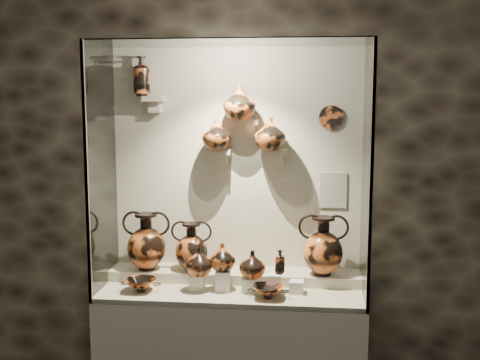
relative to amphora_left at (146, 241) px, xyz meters
name	(u,v)px	position (x,y,z in m)	size (l,w,h in m)	color
wall_back	(237,165)	(0.60, 0.19, 0.51)	(5.00, 0.02, 3.20)	black
plinth	(232,351)	(0.60, -0.13, -0.69)	(1.70, 0.60, 0.80)	beige
front_tier	(232,291)	(0.60, -0.13, -0.28)	(1.68, 0.58, 0.03)	#BCAD92
rear_tier	(235,277)	(0.60, 0.04, -0.24)	(1.70, 0.25, 0.10)	#BCAD92
back_panel	(237,165)	(0.60, 0.18, 0.51)	(1.70, 0.03, 1.60)	beige
glass_front	(225,177)	(0.60, -0.43, 0.51)	(1.70, 0.01, 1.60)	white
glass_left	(102,169)	(-0.25, -0.13, 0.51)	(0.01, 0.60, 1.60)	white
glass_right	(367,173)	(1.44, -0.13, 0.51)	(0.01, 0.60, 1.60)	white
glass_top	(231,42)	(0.60, -0.13, 1.30)	(1.70, 0.60, 0.01)	white
frame_post_left	(87,175)	(-0.24, -0.42, 0.51)	(0.02, 0.02, 1.60)	gray
frame_post_right	(371,179)	(1.44, -0.42, 0.51)	(0.02, 0.02, 1.60)	gray
pedestal_a	(197,282)	(0.38, -0.18, -0.21)	(0.09, 0.09, 0.10)	silver
pedestal_b	(223,281)	(0.55, -0.18, -0.20)	(0.09, 0.09, 0.13)	silver
pedestal_c	(249,285)	(0.72, -0.18, -0.22)	(0.09, 0.09, 0.09)	silver
pedestal_d	(274,283)	(0.88, -0.18, -0.20)	(0.09, 0.09, 0.12)	silver
pedestal_e	(296,287)	(1.02, -0.18, -0.22)	(0.09, 0.09, 0.08)	silver
bracket_ul	(154,99)	(0.05, 0.11, 0.96)	(0.14, 0.12, 0.04)	beige
bracket_ca	(221,151)	(0.50, 0.11, 0.61)	(0.14, 0.12, 0.04)	beige
bracket_cb	(250,122)	(0.70, 0.11, 0.81)	(0.10, 0.12, 0.04)	beige
bracket_cc	(277,152)	(0.88, 0.11, 0.61)	(0.14, 0.12, 0.04)	beige
amphora_left	(146,241)	(0.00, 0.00, 0.00)	(0.31, 0.31, 0.39)	#C85B26
amphora_mid	(192,247)	(0.31, 0.01, -0.03)	(0.26, 0.26, 0.33)	#A84B1D
amphora_right	(323,246)	(1.19, 0.00, 0.00)	(0.31, 0.31, 0.39)	#C85B26
jug_a	(199,262)	(0.39, -0.20, -0.07)	(0.18, 0.18, 0.18)	#C85B26
jug_b	(222,257)	(0.54, -0.17, -0.05)	(0.17, 0.17, 0.17)	#A84B1D
jug_c	(252,264)	(0.74, -0.18, -0.09)	(0.17, 0.17, 0.18)	#C85B26
lekythos_small	(280,260)	(0.91, -0.17, -0.06)	(0.08, 0.08, 0.17)	#A84B1D
kylix_left	(141,284)	(0.03, -0.25, -0.22)	(0.25, 0.21, 0.10)	#A84B1D
kylix_right	(268,290)	(0.84, -0.30, -0.22)	(0.24, 0.21, 0.10)	#C85B26
lekythos_tall	(142,74)	(-0.03, 0.10, 1.12)	(0.12, 0.12, 0.30)	#C85B26
ovoid_vase_a	(217,134)	(0.47, 0.06, 0.72)	(0.19, 0.19, 0.20)	#A84B1D
ovoid_vase_b	(239,102)	(0.63, 0.05, 0.93)	(0.21, 0.21, 0.22)	#A84B1D
ovoid_vase_c	(270,134)	(0.83, 0.05, 0.73)	(0.21, 0.21, 0.21)	#A84B1D
wall_plate	(331,118)	(1.23, 0.15, 0.83)	(0.16, 0.16, 0.02)	#B55123
info_placard	(333,190)	(1.25, 0.16, 0.35)	(0.18, 0.01, 0.24)	beige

